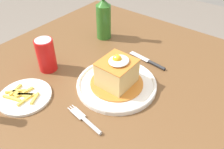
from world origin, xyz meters
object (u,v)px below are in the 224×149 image
at_px(beer_bottle_green, 104,17).
at_px(main_plate, 117,84).
at_px(soda_can, 46,55).
at_px(knife, 151,63).
at_px(side_plate_fries, 25,96).
at_px(fork, 87,122).

bearing_deg(beer_bottle_green, main_plate, -133.23).
bearing_deg(soda_can, knife, -47.64).
bearing_deg(knife, beer_bottle_green, 80.27).
bearing_deg(beer_bottle_green, soda_can, 177.61).
relative_size(knife, beer_bottle_green, 0.62).
bearing_deg(beer_bottle_green, side_plate_fries, -174.27).
relative_size(main_plate, soda_can, 2.20).
bearing_deg(soda_can, side_plate_fries, -158.38).
distance_m(main_plate, fork, 0.18).
distance_m(main_plate, side_plate_fries, 0.30).
height_order(fork, knife, same).
distance_m(knife, beer_bottle_green, 0.29).
bearing_deg(fork, side_plate_fries, 101.55).
height_order(main_plate, beer_bottle_green, beer_bottle_green).
xyz_separation_m(main_plate, knife, (0.18, -0.03, -0.00)).
relative_size(main_plate, knife, 1.65).
distance_m(main_plate, knife, 0.19).
bearing_deg(main_plate, beer_bottle_green, 46.77).
bearing_deg(beer_bottle_green, knife, -99.73).
distance_m(fork, soda_can, 0.31).
bearing_deg(knife, soda_can, 132.36).
distance_m(beer_bottle_green, side_plate_fries, 0.47).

